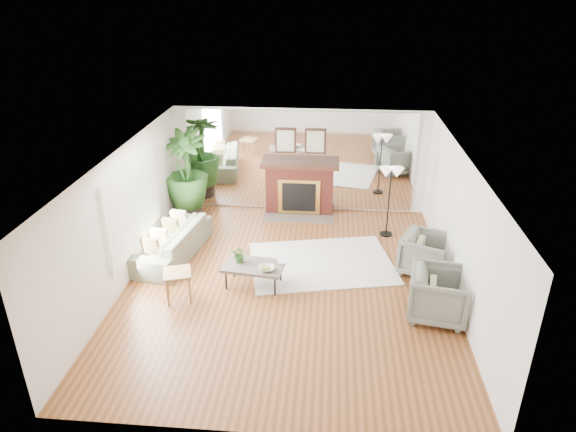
# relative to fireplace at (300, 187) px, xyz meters

# --- Properties ---
(ground) EXTENTS (7.00, 7.00, 0.00)m
(ground) POSITION_rel_fireplace_xyz_m (0.00, -3.26, -0.66)
(ground) COLOR brown
(ground) RESTS_ON ground
(wall_left) EXTENTS (0.02, 7.00, 2.50)m
(wall_left) POSITION_rel_fireplace_xyz_m (-2.99, -3.26, 0.59)
(wall_left) COLOR white
(wall_left) RESTS_ON ground
(wall_right) EXTENTS (0.02, 7.00, 2.50)m
(wall_right) POSITION_rel_fireplace_xyz_m (2.99, -3.26, 0.59)
(wall_right) COLOR white
(wall_right) RESTS_ON ground
(wall_back) EXTENTS (6.00, 0.02, 2.50)m
(wall_back) POSITION_rel_fireplace_xyz_m (0.00, 0.23, 0.59)
(wall_back) COLOR white
(wall_back) RESTS_ON ground
(mirror_panel) EXTENTS (5.40, 0.04, 2.40)m
(mirror_panel) POSITION_rel_fireplace_xyz_m (0.00, 0.21, 0.59)
(mirror_panel) COLOR silver
(mirror_panel) RESTS_ON wall_back
(window_panel) EXTENTS (0.04, 2.40, 1.50)m
(window_panel) POSITION_rel_fireplace_xyz_m (-2.96, -2.86, 0.69)
(window_panel) COLOR #B2E09E
(window_panel) RESTS_ON wall_left
(fireplace) EXTENTS (1.85, 0.83, 2.05)m
(fireplace) POSITION_rel_fireplace_xyz_m (0.00, 0.00, 0.00)
(fireplace) COLOR maroon
(fireplace) RESTS_ON ground
(area_rug) EXTENTS (3.13, 2.52, 0.03)m
(area_rug) POSITION_rel_fireplace_xyz_m (0.61, -2.46, -0.64)
(area_rug) COLOR white
(area_rug) RESTS_ON ground
(coffee_table) EXTENTS (1.18, 0.78, 0.44)m
(coffee_table) POSITION_rel_fireplace_xyz_m (-0.62, -3.37, -0.25)
(coffee_table) COLOR #5D5449
(coffee_table) RESTS_ON ground
(sofa) EXTENTS (1.20, 2.33, 0.65)m
(sofa) POSITION_rel_fireplace_xyz_m (-2.45, -2.39, -0.34)
(sofa) COLOR slate
(sofa) RESTS_ON ground
(armchair_back) EXTENTS (1.15, 1.14, 0.80)m
(armchair_back) POSITION_rel_fireplace_xyz_m (2.60, -2.61, -0.26)
(armchair_back) COLOR gray
(armchair_back) RESTS_ON ground
(armchair_front) EXTENTS (1.10, 1.08, 0.87)m
(armchair_front) POSITION_rel_fireplace_xyz_m (2.59, -4.05, -0.23)
(armchair_front) COLOR gray
(armchair_front) RESTS_ON ground
(side_table) EXTENTS (0.60, 0.60, 0.54)m
(side_table) POSITION_rel_fireplace_xyz_m (-1.89, -3.89, -0.20)
(side_table) COLOR olive
(side_table) RESTS_ON ground
(potted_ficus) EXTENTS (1.26, 1.26, 2.14)m
(potted_ficus) POSITION_rel_fireplace_xyz_m (-2.60, -0.51, 0.48)
(potted_ficus) COLOR black
(potted_ficus) RESTS_ON ground
(floor_lamp) EXTENTS (0.52, 0.29, 1.59)m
(floor_lamp) POSITION_rel_fireplace_xyz_m (2.01, -1.05, 0.69)
(floor_lamp) COLOR black
(floor_lamp) RESTS_ON ground
(tabletop_plant) EXTENTS (0.29, 0.25, 0.32)m
(tabletop_plant) POSITION_rel_fireplace_xyz_m (-0.88, -3.28, -0.06)
(tabletop_plant) COLOR #2B6123
(tabletop_plant) RESTS_ON coffee_table
(fruit_bowl) EXTENTS (0.31, 0.31, 0.07)m
(fruit_bowl) POSITION_rel_fireplace_xyz_m (-0.37, -3.53, -0.18)
(fruit_bowl) COLOR olive
(fruit_bowl) RESTS_ON coffee_table
(book) EXTENTS (0.26, 0.31, 0.02)m
(book) POSITION_rel_fireplace_xyz_m (-0.19, -3.20, -0.21)
(book) COLOR olive
(book) RESTS_ON coffee_table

